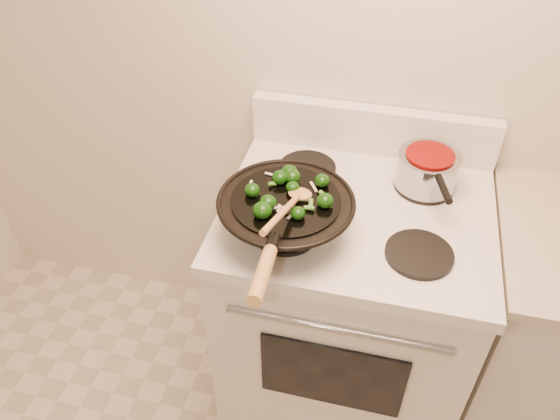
# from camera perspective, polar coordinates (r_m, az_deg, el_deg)

# --- Properties ---
(stove) EXTENTS (0.78, 0.67, 1.08)m
(stove) POSITION_cam_1_polar(r_m,az_deg,el_deg) (1.92, 6.89, -10.01)
(stove) COLOR white
(stove) RESTS_ON ground
(wok) EXTENTS (0.37, 0.61, 0.22)m
(wok) POSITION_cam_1_polar(r_m,az_deg,el_deg) (1.45, 0.59, -0.46)
(wok) COLOR black
(wok) RESTS_ON stove
(stirfry) EXTENTS (0.24, 0.22, 0.04)m
(stirfry) POSITION_cam_1_polar(r_m,az_deg,el_deg) (1.42, 0.73, 2.01)
(stirfry) COLOR #0E3408
(stirfry) RESTS_ON wok
(wooden_spoon) EXTENTS (0.07, 0.29, 0.11)m
(wooden_spoon) POSITION_cam_1_polar(r_m,az_deg,el_deg) (1.35, 1.10, 0.62)
(wooden_spoon) COLOR #AF7F44
(wooden_spoon) RESTS_ON wok
(saucepan) EXTENTS (0.18, 0.29, 0.11)m
(saucepan) POSITION_cam_1_polar(r_m,az_deg,el_deg) (1.67, 15.16, 4.13)
(saucepan) COLOR #999BA2
(saucepan) RESTS_ON stove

